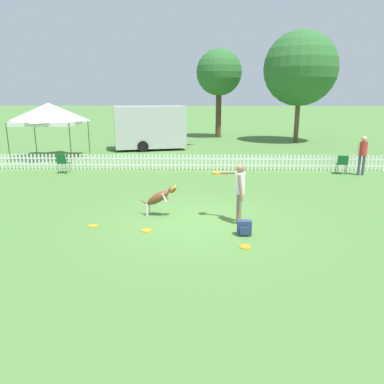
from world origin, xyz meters
name	(u,v)px	position (x,y,z in m)	size (l,w,h in m)	color
ground_plane	(199,222)	(0.00, 0.00, 0.00)	(240.00, 240.00, 0.00)	#4C7A38
handler_person	(238,186)	(1.04, -0.04, 1.02)	(0.91, 0.84, 1.63)	#8C664C
leaping_dog	(159,197)	(-1.15, 0.49, 0.55)	(1.21, 0.50, 0.96)	brown
frisbee_near_handler	(146,230)	(-1.36, -0.77, 0.01)	(0.26, 0.26, 0.02)	orange
frisbee_near_dog	(93,226)	(-2.83, -0.45, 0.01)	(0.26, 0.26, 0.02)	orange
frisbee_midfield	(245,247)	(1.06, -1.78, 0.01)	(0.26, 0.26, 0.02)	orange
backpack_on_grass	(244,228)	(1.12, -1.01, 0.19)	(0.35, 0.24, 0.38)	navy
picket_fence	(200,162)	(0.00, 7.40, 0.36)	(25.33, 0.04, 0.72)	white
folding_chair_blue_left	(342,163)	(6.26, 6.59, 0.51)	(0.53, 0.54, 0.85)	#333338
folding_chair_center	(63,161)	(-6.11, 6.46, 0.54)	(0.49, 0.51, 0.89)	#333338
canopy_tent_main	(49,114)	(-8.19, 10.60, 2.42)	(3.24, 3.24, 3.00)	#333338
spectator_standing	(363,152)	(7.01, 6.38, 1.04)	(0.41, 0.27, 1.70)	#474C5B
equipment_trailer	(150,127)	(-3.25, 14.20, 1.43)	(5.31, 3.07, 2.73)	#B7B7B7
tree_left_grove	(219,73)	(1.45, 21.53, 5.12)	(3.64, 3.64, 7.00)	#4C3823
tree_right_grove	(300,69)	(7.14, 18.53, 5.24)	(5.28, 5.28, 7.89)	brown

